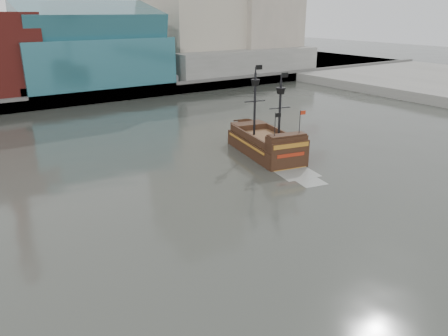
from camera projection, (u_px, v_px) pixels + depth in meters
ground at (274, 250)px, 33.33m from camera, size 400.00×400.00×0.00m
promenade_far at (25, 82)px, 104.58m from camera, size 220.00×60.00×2.00m
seawall at (57, 101)px, 81.52m from camera, size 220.00×1.00×2.60m
crane_a at (300, 4)px, 132.11m from camera, size 22.50×4.00×32.25m
crane_b at (299, 15)px, 146.17m from camera, size 19.10×4.00×26.25m
pirate_ship at (266, 146)px, 55.14m from camera, size 7.70×16.34×11.77m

